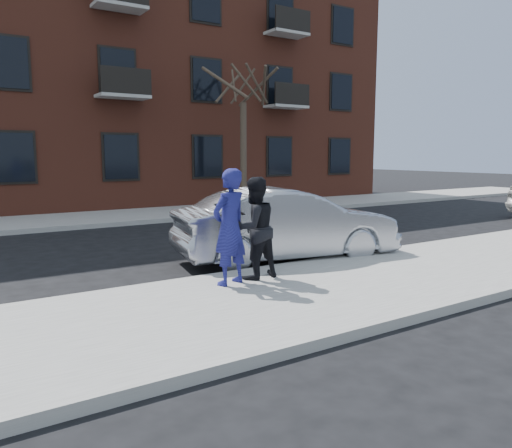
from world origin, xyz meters
TOP-DOWN VIEW (x-y plane):
  - ground at (0.00, 0.00)m, footprint 100.00×100.00m
  - near_sidewalk at (0.00, -0.25)m, footprint 50.00×3.50m
  - near_curb at (0.00, 1.55)m, footprint 50.00×0.10m
  - far_sidewalk at (0.00, 11.25)m, footprint 50.00×3.50m
  - far_curb at (0.00, 9.45)m, footprint 50.00×0.10m
  - apartment_building at (2.00, 18.00)m, footprint 24.30×10.30m
  - street_tree at (4.50, 11.00)m, footprint 3.60×3.60m
  - silver_sedan at (0.26, 2.30)m, footprint 5.08×2.58m
  - man_hoodie at (-2.06, 0.77)m, footprint 0.82×0.66m
  - man_peacoat at (-1.49, 0.90)m, footprint 0.92×0.75m

SIDE VIEW (x-z plane):
  - ground at x=0.00m, z-range 0.00..0.00m
  - near_sidewalk at x=0.00m, z-range 0.00..0.15m
  - near_curb at x=0.00m, z-range 0.00..0.15m
  - far_sidewalk at x=0.00m, z-range 0.00..0.15m
  - far_curb at x=0.00m, z-range 0.00..0.15m
  - silver_sedan at x=0.26m, z-range 0.00..1.60m
  - man_peacoat at x=-1.49m, z-range 0.15..1.94m
  - man_hoodie at x=-2.06m, z-range 0.15..2.09m
  - street_tree at x=4.50m, z-range 2.12..8.92m
  - apartment_building at x=2.00m, z-range 0.01..12.31m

